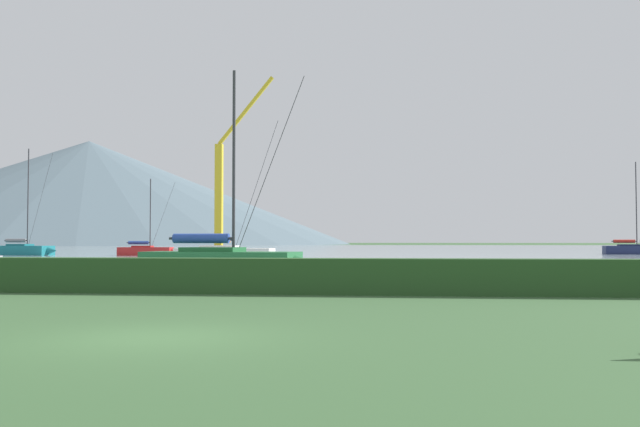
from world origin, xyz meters
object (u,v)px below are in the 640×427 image
sailboat_slip_7 (226,254)px  sailboat_slip_3 (633,249)px  sailboat_slip_0 (146,250)px  dock_crane (222,203)px  sailboat_slip_4 (24,249)px  sailboat_slip_6 (223,261)px

sailboat_slip_7 → sailboat_slip_3: bearing=44.9°
sailboat_slip_3 → sailboat_slip_0: bearing=-163.0°
dock_crane → sailboat_slip_7: bearing=-75.1°
sailboat_slip_4 → sailboat_slip_6: (35.99, -46.59, 0.02)m
sailboat_slip_0 → dock_crane: bearing=-27.1°
sailboat_slip_0 → sailboat_slip_7: (16.28, -27.44, 0.13)m
sailboat_slip_4 → dock_crane: size_ratio=0.64×
sailboat_slip_4 → sailboat_slip_6: bearing=-42.0°
sailboat_slip_3 → sailboat_slip_6: bearing=-118.8°
sailboat_slip_6 → sailboat_slip_7: bearing=111.7°
sailboat_slip_6 → sailboat_slip_3: bearing=65.8°
sailboat_slip_4 → sailboat_slip_7: bearing=-30.7°
sailboat_slip_3 → dock_crane: bearing=-155.8°
dock_crane → sailboat_slip_4: bearing=170.3°
sailboat_slip_7 → sailboat_slip_0: bearing=121.9°
sailboat_slip_0 → sailboat_slip_4: (-15.22, -0.08, 0.12)m
sailboat_slip_4 → dock_crane: bearing=0.6°
sailboat_slip_0 → sailboat_slip_3: (59.66, 13.90, 0.08)m
sailboat_slip_6 → sailboat_slip_7: (-4.49, 19.23, -0.01)m
sailboat_slip_4 → sailboat_slip_7: sailboat_slip_4 is taller
sailboat_slip_6 → dock_crane: size_ratio=0.52×
sailboat_slip_7 → dock_crane: size_ratio=0.58×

